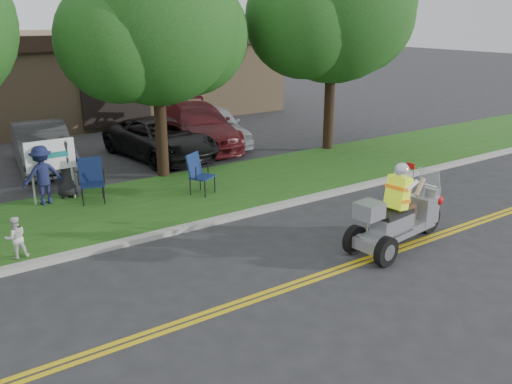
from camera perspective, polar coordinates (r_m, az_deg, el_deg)
ground at (r=10.89m, az=4.32°, el=-8.08°), size 120.00×120.00×0.00m
centerline_near at (r=10.49m, az=6.32°, el=-9.19°), size 60.00×0.10×0.01m
centerline_far at (r=10.60m, az=5.75°, el=-8.87°), size 60.00×0.10×0.01m
curb at (r=13.17m, az=-3.97°, el=-2.97°), size 60.00×0.25×0.12m
grass_verge at (r=14.96m, az=-8.17°, el=-0.49°), size 60.00×4.00×0.10m
commercial_building at (r=27.91m, az=-17.59°, el=11.70°), size 18.00×8.20×4.00m
tree_mid at (r=16.26m, az=-10.42°, el=16.64°), size 5.88×4.80×7.05m
tree_right at (r=19.70m, az=8.22°, el=18.72°), size 6.86×5.60×8.07m
business_sign at (r=14.97m, az=-20.81°, el=3.29°), size 1.25×0.06×1.75m
trike_scooter at (r=11.97m, az=14.77°, el=-2.70°), size 2.91×1.02×1.90m
lawn_chair_a at (r=14.79m, az=-16.96°, el=1.49°), size 0.74×0.76×1.15m
lawn_chair_b at (r=14.86m, az=-6.12°, el=2.20°), size 0.81×0.82×1.12m
spectator_chair_a at (r=14.96m, az=-21.57°, el=1.68°), size 1.02×0.62×1.54m
spectator_chair_b at (r=15.30m, az=-19.29°, el=2.54°), size 0.87×0.63×1.67m
child_right at (r=11.94m, az=-23.97°, el=-4.40°), size 0.43×0.33×0.88m
parked_car_left at (r=18.81m, az=-21.61°, el=4.47°), size 2.07×4.65×1.48m
parked_car_mid at (r=19.20m, az=-10.07°, el=5.56°), size 2.83×5.13×1.36m
parked_car_right at (r=20.70m, az=-6.13°, el=6.96°), size 3.33×5.77×1.57m
parked_car_far_right at (r=20.91m, az=-4.55°, el=7.00°), size 2.39×4.59×1.49m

